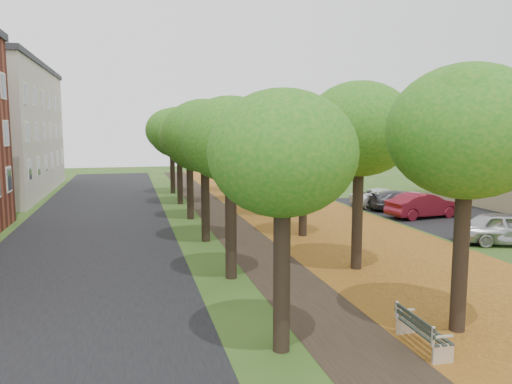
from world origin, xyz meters
TOP-DOWN VIEW (x-y plane):
  - ground at (0.00, 0.00)m, footprint 120.00×120.00m
  - street_asphalt at (-7.50, 15.00)m, footprint 8.00×70.00m
  - footpath at (0.00, 15.00)m, footprint 3.20×70.00m
  - leaf_verge at (5.00, 15.00)m, footprint 7.50×70.00m
  - parking_lot at (13.50, 16.00)m, footprint 9.00×16.00m
  - tree_row_west at (-2.20, 15.00)m, footprint 3.78×33.78m
  - tree_row_east at (2.60, 15.00)m, footprint 3.78×33.78m
  - bench at (1.08, -0.71)m, footprint 0.61×1.85m
  - car_silver at (11.01, 7.88)m, footprint 4.76×3.29m
  - car_red at (11.23, 15.02)m, footprint 4.67×2.14m
  - car_grey at (11.41, 17.62)m, footprint 4.56×2.29m
  - car_white at (11.00, 19.28)m, footprint 4.53×2.19m

SIDE VIEW (x-z plane):
  - ground at x=0.00m, z-range 0.00..0.00m
  - street_asphalt at x=-7.50m, z-range 0.00..0.01m
  - parking_lot at x=13.50m, z-range 0.00..0.01m
  - footpath at x=0.00m, z-range 0.00..0.01m
  - leaf_verge at x=5.00m, z-range 0.00..0.01m
  - bench at x=1.08m, z-range 0.02..0.88m
  - car_white at x=11.00m, z-range 0.00..1.24m
  - car_grey at x=11.41m, z-range 0.00..1.27m
  - car_red at x=11.23m, z-range 0.00..1.49m
  - car_silver at x=11.01m, z-range 0.00..1.51m
  - tree_row_west at x=-2.20m, z-range 1.65..8.25m
  - tree_row_east at x=2.60m, z-range 1.65..8.25m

